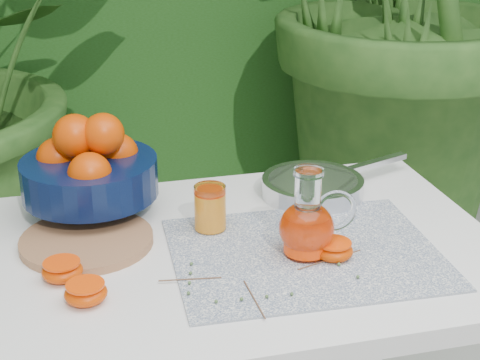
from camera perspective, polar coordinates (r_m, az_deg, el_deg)
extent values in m
cube|color=white|center=(1.44, 0.20, -5.81)|extent=(1.00, 0.70, 0.04)
cylinder|color=white|center=(1.86, -16.16, -13.06)|extent=(0.04, 0.04, 0.71)
cylinder|color=white|center=(2.01, 10.68, -9.59)|extent=(0.04, 0.04, 0.71)
cube|color=#0D214C|center=(1.40, 5.07, -5.67)|extent=(0.51, 0.41, 0.00)
cylinder|color=#9F7147|center=(1.46, -11.80, -4.61)|extent=(0.30, 0.30, 0.02)
cylinder|color=black|center=(1.58, -11.40, -1.85)|extent=(0.10, 0.10, 0.05)
cylinder|color=black|center=(1.55, -11.57, 0.23)|extent=(0.29, 0.29, 0.08)
sphere|color=#D23502|center=(1.57, -13.97, 1.63)|extent=(0.09, 0.09, 0.09)
sphere|color=#D23502|center=(1.57, -9.47, 2.02)|extent=(0.09, 0.09, 0.09)
sphere|color=#D23502|center=(1.48, -11.58, 0.45)|extent=(0.09, 0.09, 0.09)
sphere|color=#D23502|center=(1.61, -11.77, 2.32)|extent=(0.09, 0.09, 0.09)
sphere|color=#D23502|center=(1.53, -12.69, 3.35)|extent=(0.09, 0.09, 0.09)
sphere|color=#D23502|center=(1.51, -10.56, 3.53)|extent=(0.09, 0.09, 0.09)
cylinder|color=white|center=(1.40, 5.11, -5.56)|extent=(0.09, 0.09, 0.01)
ellipsoid|color=white|center=(1.37, 5.18, -3.72)|extent=(0.11, 0.11, 0.10)
cylinder|color=white|center=(1.34, 5.30, -0.81)|extent=(0.05, 0.05, 0.07)
cylinder|color=white|center=(1.33, 5.35, 0.61)|extent=(0.06, 0.06, 0.01)
torus|color=white|center=(1.37, 7.41, -2.37)|extent=(0.08, 0.02, 0.08)
cylinder|color=red|center=(1.38, 5.17, -4.12)|extent=(0.09, 0.09, 0.07)
cylinder|color=white|center=(1.46, -2.34, -2.17)|extent=(0.07, 0.07, 0.09)
cylinder|color=orange|center=(1.47, -2.33, -2.44)|extent=(0.06, 0.06, 0.07)
cylinder|color=#E14007|center=(1.45, -2.36, -1.03)|extent=(0.06, 0.06, 0.00)
cylinder|color=silver|center=(1.64, 5.65, -0.55)|extent=(0.29, 0.29, 0.04)
cylinder|color=silver|center=(1.64, 5.67, -0.01)|extent=(0.25, 0.25, 0.01)
cube|color=silver|center=(1.76, 10.65, 1.35)|extent=(0.17, 0.08, 0.01)
ellipsoid|color=#D23502|center=(1.27, -11.87, -8.59)|extent=(0.09, 0.09, 0.03)
cylinder|color=#E14007|center=(1.27, -11.93, -7.95)|extent=(0.08, 0.08, 0.00)
ellipsoid|color=#D23502|center=(1.35, -13.62, -6.87)|extent=(0.09, 0.09, 0.03)
cylinder|color=#E14007|center=(1.34, -13.69, -6.26)|extent=(0.08, 0.08, 0.00)
ellipsoid|color=#D23502|center=(1.39, 7.27, -5.45)|extent=(0.09, 0.09, 0.03)
cylinder|color=#E14007|center=(1.38, 7.31, -4.85)|extent=(0.08, 0.08, 0.00)
cylinder|color=brown|center=(1.25, 1.11, -9.22)|extent=(0.01, 0.12, 0.00)
sphere|color=#466434|center=(1.24, -1.87, -9.39)|extent=(0.01, 0.01, 0.01)
sphere|color=#466434|center=(1.25, 0.13, -9.21)|extent=(0.01, 0.01, 0.01)
sphere|color=#466434|center=(1.25, 2.10, -9.01)|extent=(0.01, 0.01, 0.01)
sphere|color=#466434|center=(1.26, 4.04, -8.80)|extent=(0.01, 0.01, 0.01)
cylinder|color=brown|center=(1.38, 6.98, -6.15)|extent=(0.14, 0.04, 0.00)
sphere|color=#466434|center=(1.43, 5.00, -4.77)|extent=(0.01, 0.01, 0.01)
sphere|color=#466434|center=(1.40, 6.30, -5.61)|extent=(0.01, 0.01, 0.01)
sphere|color=#466434|center=(1.36, 7.68, -6.49)|extent=(0.01, 0.01, 0.01)
sphere|color=#466434|center=(1.33, 9.14, -7.42)|extent=(0.01, 0.01, 0.01)
cylinder|color=brown|center=(1.31, -3.90, -7.68)|extent=(0.11, 0.02, 0.00)
sphere|color=#466434|center=(1.27, -4.01, -8.74)|extent=(0.01, 0.01, 0.01)
sphere|color=#466434|center=(1.29, -3.94, -7.96)|extent=(0.01, 0.01, 0.01)
sphere|color=#466434|center=(1.32, -3.86, -7.21)|extent=(0.01, 0.01, 0.01)
sphere|color=#466434|center=(1.35, -3.79, -6.50)|extent=(0.01, 0.01, 0.01)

